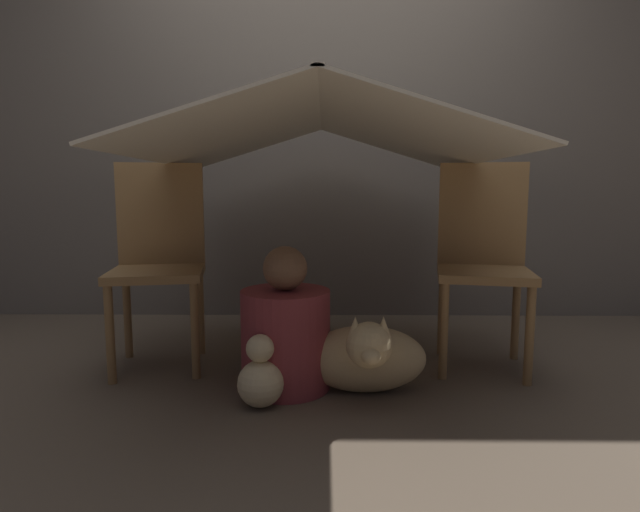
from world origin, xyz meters
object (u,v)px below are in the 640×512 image
person_front (286,332)px  dog (365,356)px  chair_left (159,255)px  chair_right (483,255)px

person_front → dog: (0.31, -0.07, -0.07)m
person_front → dog: person_front is taller
chair_left → dog: bearing=-32.9°
chair_left → chair_right: 1.47m
person_front → dog: bearing=-13.2°
chair_right → chair_left: bearing=-168.3°
chair_right → person_front: 0.96m
chair_left → person_front: chair_left is taller
chair_left → dog: chair_left is taller
dog → person_front: bearing=166.8°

